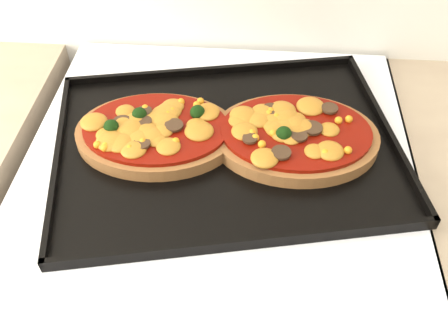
# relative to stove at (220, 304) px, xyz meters

# --- Properties ---
(stove) EXTENTS (0.60, 0.60, 0.91)m
(stove) POSITION_rel_stove_xyz_m (0.00, 0.00, 0.00)
(stove) COLOR silver
(stove) RESTS_ON floor
(baking_tray) EXTENTS (0.58, 0.48, 0.02)m
(baking_tray) POSITION_rel_stove_xyz_m (0.01, 0.02, 0.47)
(baking_tray) COLOR black
(baking_tray) RESTS_ON stove
(pizza_left) EXTENTS (0.25, 0.19, 0.04)m
(pizza_left) POSITION_rel_stove_xyz_m (-0.10, 0.02, 0.48)
(pizza_left) COLOR #996234
(pizza_left) RESTS_ON baking_tray
(pizza_right) EXTENTS (0.26, 0.19, 0.04)m
(pizza_right) POSITION_rel_stove_xyz_m (0.11, 0.03, 0.48)
(pizza_right) COLOR #996234
(pizza_right) RESTS_ON baking_tray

